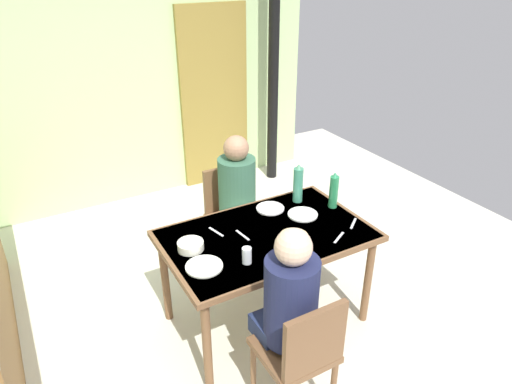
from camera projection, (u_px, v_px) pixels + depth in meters
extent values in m
plane|color=silver|center=(235.00, 329.00, 3.40)|extent=(6.36, 6.36, 0.00)
cube|color=#B8D792|center=(122.00, 85.00, 4.70)|extent=(4.23, 0.10, 2.51)
cube|color=olive|center=(214.00, 98.00, 5.19)|extent=(0.80, 0.05, 2.00)
cylinder|color=black|center=(273.00, 74.00, 5.13)|extent=(0.12, 0.12, 2.51)
cube|color=brown|center=(267.00, 236.00, 3.16)|extent=(1.40, 0.87, 0.04)
cube|color=beige|center=(267.00, 234.00, 3.15)|extent=(1.35, 0.84, 0.00)
cylinder|color=brown|center=(207.00, 346.00, 2.77)|extent=(0.06, 0.06, 0.72)
cylinder|color=brown|center=(368.00, 281.00, 3.32)|extent=(0.06, 0.06, 0.72)
cylinder|color=brown|center=(165.00, 279.00, 3.34)|extent=(0.06, 0.06, 0.72)
cylinder|color=brown|center=(308.00, 233.00, 3.89)|extent=(0.06, 0.06, 0.72)
cube|color=brown|center=(294.00, 350.00, 2.63)|extent=(0.40, 0.40, 0.04)
cube|color=brown|center=(315.00, 343.00, 2.39)|extent=(0.38, 0.04, 0.42)
cylinder|color=brown|center=(253.00, 371.00, 2.80)|extent=(0.04, 0.04, 0.41)
cylinder|color=brown|center=(300.00, 350.00, 2.95)|extent=(0.04, 0.04, 0.41)
cube|color=brown|center=(235.00, 220.00, 3.89)|extent=(0.40, 0.40, 0.04)
cube|color=brown|center=(225.00, 190.00, 3.93)|extent=(0.38, 0.04, 0.42)
cylinder|color=brown|center=(262.00, 249.00, 3.95)|extent=(0.04, 0.04, 0.41)
cylinder|color=brown|center=(227.00, 260.00, 3.80)|extent=(0.04, 0.04, 0.41)
cylinder|color=brown|center=(244.00, 230.00, 4.21)|extent=(0.04, 0.04, 0.41)
cylinder|color=brown|center=(209.00, 241.00, 4.06)|extent=(0.04, 0.04, 0.41)
cube|color=navy|center=(279.00, 324.00, 2.72)|extent=(0.30, 0.22, 0.12)
cylinder|color=#1E2347|center=(291.00, 301.00, 2.52)|extent=(0.30, 0.30, 0.52)
sphere|color=beige|center=(293.00, 247.00, 2.36)|extent=(0.20, 0.20, 0.20)
cube|color=#386A53|center=(244.00, 223.00, 3.74)|extent=(0.30, 0.22, 0.12)
cylinder|color=#38664C|center=(237.00, 189.00, 3.71)|extent=(0.30, 0.30, 0.52)
sphere|color=#A87A5B|center=(236.00, 148.00, 3.54)|extent=(0.20, 0.20, 0.20)
cylinder|color=#29844E|center=(334.00, 192.00, 3.42)|extent=(0.07, 0.07, 0.25)
cone|color=#297F53|center=(335.00, 175.00, 3.35)|extent=(0.05, 0.05, 0.04)
cylinder|color=#3D8C6D|center=(298.00, 185.00, 3.49)|extent=(0.07, 0.07, 0.27)
cone|color=#458261|center=(299.00, 166.00, 3.42)|extent=(0.05, 0.05, 0.04)
cylinder|color=silver|center=(191.00, 246.00, 2.97)|extent=(0.17, 0.17, 0.05)
cylinder|color=white|center=(303.00, 214.00, 3.36)|extent=(0.22, 0.22, 0.01)
cylinder|color=white|center=(270.00, 208.00, 3.44)|extent=(0.21, 0.21, 0.01)
cylinder|color=white|center=(204.00, 266.00, 2.81)|extent=(0.23, 0.23, 0.01)
cylinder|color=silver|center=(247.00, 255.00, 2.83)|extent=(0.06, 0.06, 0.11)
cylinder|color=#DBB77A|center=(294.00, 236.00, 3.10)|extent=(0.19, 0.19, 0.02)
cube|color=silver|center=(339.00, 238.00, 3.10)|extent=(0.14, 0.09, 0.00)
cube|color=silver|center=(353.00, 223.00, 3.26)|extent=(0.13, 0.10, 0.00)
cube|color=silver|center=(243.00, 235.00, 3.12)|extent=(0.03, 0.15, 0.00)
cube|color=silver|center=(216.00, 232.00, 3.16)|extent=(0.05, 0.15, 0.00)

